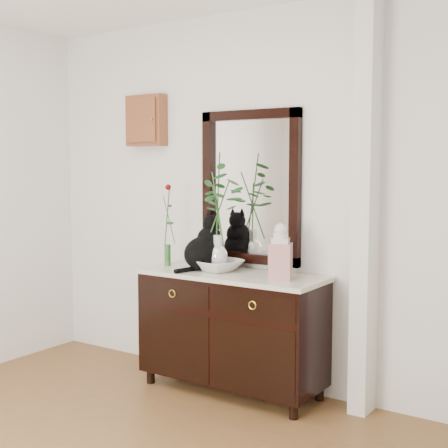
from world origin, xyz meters
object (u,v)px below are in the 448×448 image
Objects in this scene: cat at (204,242)px; lotus_bowl at (218,265)px; sideboard at (232,326)px; ginger_jar at (281,251)px.

lotus_bowl is at bearing 14.68° from cat.
sideboard is at bearing -3.60° from lotus_bowl.
ginger_jar reaches higher than sideboard.
sideboard is at bearing 10.70° from cat.
cat is at bearing -179.98° from sideboard.
cat is at bearing -176.00° from lotus_bowl.
ginger_jar is at bearing -5.07° from sideboard.
lotus_bowl is 0.87× the size of ginger_jar.
cat is 1.21× the size of lotus_bowl.
sideboard is 0.62m from cat.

